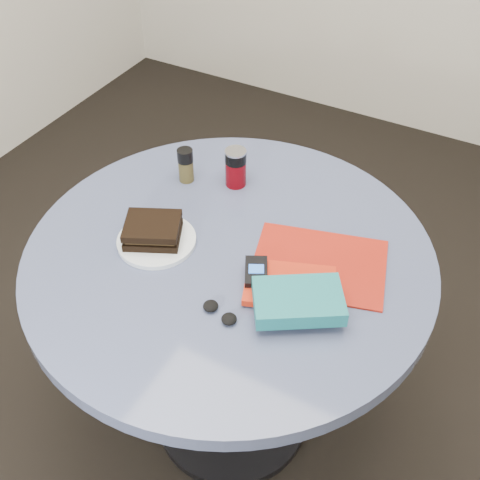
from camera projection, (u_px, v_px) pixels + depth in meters
The scene contains 11 objects.
ground at pixel (232, 417), 1.97m from camera, with size 4.00×4.00×0.00m, color black.
table at pixel (230, 296), 1.57m from camera, with size 1.00×1.00×0.75m.
plate at pixel (157, 241), 1.48m from camera, with size 0.19×0.19×0.01m, color white.
sandwich at pixel (153, 230), 1.46m from camera, with size 0.17×0.16×0.05m.
soda_can at pixel (236, 168), 1.62m from camera, with size 0.07×0.07×0.11m.
pepper_grinder at pixel (186, 165), 1.64m from camera, with size 0.05×0.05×0.10m.
magazine at pixel (319, 264), 1.42m from camera, with size 0.31×0.23×0.01m, color maroon.
red_book at pixel (290, 286), 1.36m from camera, with size 0.20×0.14×0.02m, color #B1220E.
novel at pixel (298, 301), 1.29m from camera, with size 0.19×0.12×0.04m, color #16646A.
mp3_player at pixel (256, 271), 1.37m from camera, with size 0.09×0.10×0.02m.
headphones at pixel (220, 312), 1.30m from camera, with size 0.09×0.05×0.02m.
Camera 1 is at (0.53, -0.91, 1.76)m, focal length 45.00 mm.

